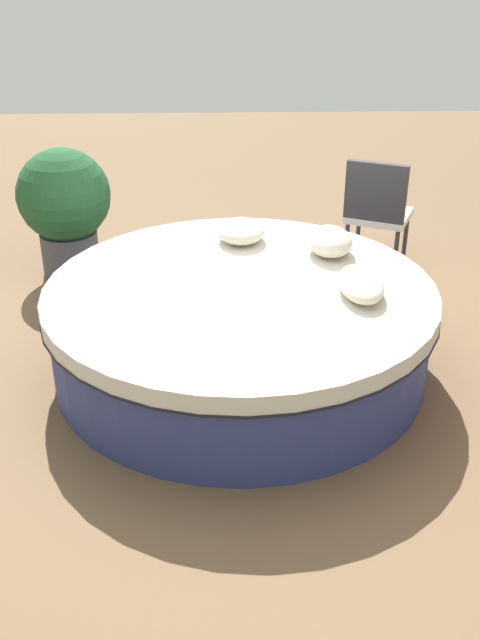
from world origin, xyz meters
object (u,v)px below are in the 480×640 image
(throw_pillow_0, at_px, (361,284))
(patio_chair, at_px, (377,207))
(throw_pillow_1, at_px, (330,241))
(planter, at_px, (65,204))
(round_bed, at_px, (240,327))
(throw_pillow_2, at_px, (241,231))

(throw_pillow_0, bearing_deg, patio_chair, -14.71)
(throw_pillow_1, bearing_deg, planter, 61.68)
(throw_pillow_0, relative_size, planter, 0.48)
(throw_pillow_0, distance_m, patio_chair, 1.89)
(throw_pillow_0, relative_size, throw_pillow_1, 1.24)
(patio_chair, bearing_deg, planter, -154.92)
(throw_pillow_0, distance_m, throw_pillow_1, 0.67)
(throw_pillow_1, height_order, planter, planter)
(round_bed, distance_m, patio_chair, 2.11)
(round_bed, bearing_deg, throw_pillow_1, -51.16)
(throw_pillow_0, xyz_separation_m, throw_pillow_1, (0.66, 0.11, 0.02))
(round_bed, bearing_deg, patio_chair, -36.34)
(throw_pillow_2, relative_size, patio_chair, 0.44)
(throw_pillow_1, relative_size, planter, 0.39)
(throw_pillow_1, relative_size, patio_chair, 0.44)
(round_bed, distance_m, throw_pillow_2, 0.88)
(round_bed, height_order, throw_pillow_2, throw_pillow_2)
(round_bed, xyz_separation_m, throw_pillow_1, (0.53, -0.66, 0.40))
(throw_pillow_2, xyz_separation_m, patio_chair, (0.89, -1.21, -0.14))
(round_bed, xyz_separation_m, throw_pillow_2, (0.79, -0.03, 0.38))
(throw_pillow_2, relative_size, planter, 0.39)
(round_bed, xyz_separation_m, throw_pillow_0, (-0.14, -0.76, 0.37))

